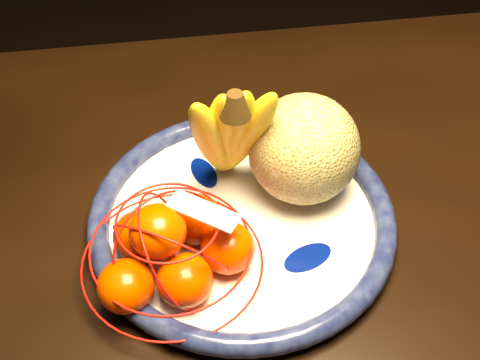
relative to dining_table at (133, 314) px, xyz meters
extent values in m
cube|color=black|center=(0.00, 0.00, 0.06)|extent=(1.51, 0.98, 0.04)
cylinder|color=black|center=(0.68, 0.32, -0.31)|extent=(0.06, 0.06, 0.69)
cylinder|color=white|center=(0.14, 0.04, 0.08)|extent=(0.32, 0.32, 0.01)
torus|color=#050732|center=(0.14, 0.04, 0.09)|extent=(0.35, 0.35, 0.03)
cylinder|color=white|center=(0.14, 0.04, 0.08)|extent=(0.16, 0.16, 0.00)
ellipsoid|color=#02105E|center=(0.20, -0.03, 0.09)|extent=(0.13, 0.09, 0.00)
ellipsoid|color=#02105E|center=(0.11, 0.12, 0.09)|extent=(0.08, 0.12, 0.00)
ellipsoid|color=#02105E|center=(0.04, 0.04, 0.09)|extent=(0.10, 0.06, 0.00)
sphere|color=olive|center=(0.22, 0.07, 0.15)|extent=(0.13, 0.13, 0.13)
ellipsoid|color=yellow|center=(0.12, 0.09, 0.18)|extent=(0.09, 0.11, 0.18)
ellipsoid|color=yellow|center=(0.13, 0.09, 0.18)|extent=(0.06, 0.10, 0.18)
ellipsoid|color=yellow|center=(0.14, 0.09, 0.18)|extent=(0.05, 0.10, 0.18)
ellipsoid|color=yellow|center=(0.16, 0.09, 0.18)|extent=(0.09, 0.11, 0.18)
cone|color=black|center=(0.14, 0.09, 0.27)|extent=(0.03, 0.03, 0.03)
ellipsoid|color=#E84100|center=(0.00, -0.04, 0.12)|extent=(0.06, 0.06, 0.05)
ellipsoid|color=#E84100|center=(0.06, -0.05, 0.12)|extent=(0.06, 0.06, 0.05)
ellipsoid|color=#E84100|center=(0.11, -0.02, 0.12)|extent=(0.06, 0.06, 0.05)
ellipsoid|color=#E84100|center=(0.02, 0.02, 0.12)|extent=(0.06, 0.06, 0.05)
ellipsoid|color=#E84100|center=(0.09, 0.03, 0.12)|extent=(0.06, 0.06, 0.05)
ellipsoid|color=#E84100|center=(0.04, -0.01, 0.16)|extent=(0.06, 0.06, 0.05)
torus|color=red|center=(0.05, -0.01, 0.10)|extent=(0.21, 0.21, 0.00)
torus|color=red|center=(0.05, -0.01, 0.13)|extent=(0.18, 0.18, 0.00)
torus|color=red|center=(0.05, -0.01, 0.17)|extent=(0.11, 0.11, 0.00)
torus|color=red|center=(0.05, -0.01, 0.12)|extent=(0.14, 0.11, 0.12)
torus|color=red|center=(0.05, -0.01, 0.12)|extent=(0.07, 0.13, 0.12)
torus|color=red|center=(0.05, -0.01, 0.12)|extent=(0.14, 0.12, 0.12)
cube|color=white|center=(0.09, -0.01, 0.17)|extent=(0.07, 0.07, 0.01)
camera|label=1|loc=(0.03, -0.44, 0.68)|focal=50.00mm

